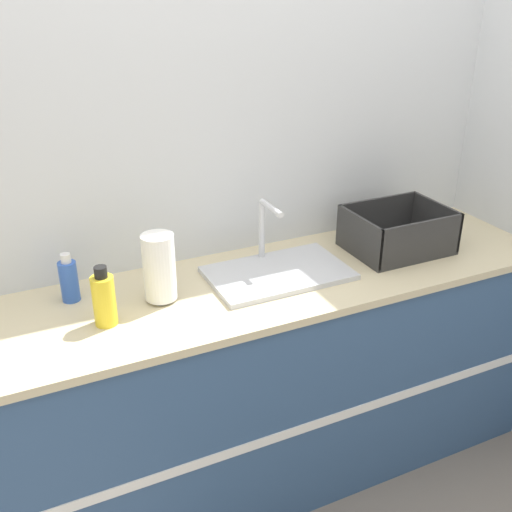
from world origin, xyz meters
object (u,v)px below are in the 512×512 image
object	(u,v)px
bottle_blue	(69,280)
bottle_yellow	(104,299)
sink	(277,270)
dish_rack	(397,235)
paper_towel_roll	(159,268)

from	to	relation	value
bottle_blue	bottle_yellow	bearing A→B (deg)	-69.77
bottle_blue	bottle_yellow	world-z (taller)	bottle_yellow
sink	dish_rack	world-z (taller)	sink
bottle_yellow	paper_towel_roll	bearing A→B (deg)	19.36
sink	bottle_yellow	distance (m)	0.66
sink	paper_towel_roll	size ratio (longest dim) A/B	2.13
paper_towel_roll	dish_rack	size ratio (longest dim) A/B	0.63
bottle_yellow	bottle_blue	bearing A→B (deg)	110.23
bottle_blue	sink	bearing A→B (deg)	-10.49
sink	dish_rack	size ratio (longest dim) A/B	1.33
paper_towel_roll	bottle_blue	size ratio (longest dim) A/B	1.39
bottle_yellow	dish_rack	bearing A→B (deg)	3.27
dish_rack	bottle_yellow	xyz separation A→B (m)	(-1.20, -0.07, 0.03)
paper_towel_roll	bottle_blue	world-z (taller)	paper_towel_roll
paper_towel_roll	dish_rack	bearing A→B (deg)	-0.23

